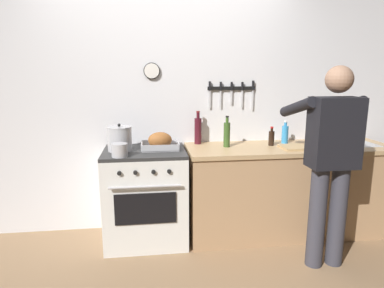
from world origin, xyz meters
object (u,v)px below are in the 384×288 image
(person_cook, at_px, (331,155))
(bottle_hot_sauce, at_px, (312,136))
(bottle_wine_red, at_px, (198,130))
(cutting_board, at_px, (300,147))
(bottle_dish_soap, at_px, (285,134))
(roasting_pan, at_px, (160,142))
(bottle_soy_sauce, at_px, (271,138))
(stove, at_px, (146,196))
(stock_pot, at_px, (120,139))
(bottle_olive_oil, at_px, (227,134))
(saucepan, at_px, (120,150))

(person_cook, distance_m, bottle_hot_sauce, 0.68)
(bottle_wine_red, distance_m, bottle_hot_sauce, 1.15)
(cutting_board, height_order, bottle_dish_soap, bottle_dish_soap)
(roasting_pan, xyz_separation_m, bottle_soy_sauce, (1.10, 0.03, 0.01))
(bottle_dish_soap, bearing_deg, person_cook, -84.05)
(roasting_pan, height_order, cutting_board, roasting_pan)
(bottle_wine_red, bearing_deg, bottle_hot_sauce, -8.87)
(stove, distance_m, cutting_board, 1.55)
(roasting_pan, bearing_deg, stock_pot, -178.42)
(bottle_hot_sauce, distance_m, bottle_olive_oil, 0.88)
(stock_pot, height_order, bottle_olive_oil, bottle_olive_oil)
(person_cook, xyz_separation_m, bottle_hot_sauce, (0.17, 0.66, 0.03))
(person_cook, bearing_deg, bottle_soy_sauce, 15.44)
(cutting_board, xyz_separation_m, bottle_olive_oil, (-0.68, 0.15, 0.12))
(roasting_pan, bearing_deg, stove, -172.99)
(roasting_pan, relative_size, bottle_dish_soap, 1.53)
(stove, distance_m, person_cook, 1.70)
(bottle_soy_sauce, bearing_deg, person_cook, -69.02)
(bottle_hot_sauce, bearing_deg, bottle_soy_sauce, 179.68)
(bottle_soy_sauce, bearing_deg, saucepan, -169.29)
(roasting_pan, xyz_separation_m, bottle_olive_oil, (0.65, 0.03, 0.06))
(stock_pot, distance_m, bottle_soy_sauce, 1.47)
(person_cook, bearing_deg, cutting_board, -2.86)
(cutting_board, xyz_separation_m, bottle_wine_red, (-0.94, 0.33, 0.13))
(stove, relative_size, person_cook, 0.54)
(bottle_dish_soap, height_order, bottle_soy_sauce, bottle_dish_soap)
(stove, distance_m, bottle_hot_sauce, 1.75)
(roasting_pan, height_order, bottle_wine_red, bottle_wine_red)
(stove, bearing_deg, cutting_board, -4.04)
(stock_pot, bearing_deg, bottle_dish_soap, 4.58)
(stock_pot, relative_size, cutting_board, 0.70)
(stove, xyz_separation_m, saucepan, (-0.21, -0.22, 0.51))
(stove, distance_m, bottle_olive_oil, 0.98)
(person_cook, xyz_separation_m, bottle_soy_sauce, (-0.25, 0.66, 0.03))
(bottle_soy_sauce, xyz_separation_m, bottle_olive_oil, (-0.45, -0.01, 0.05))
(bottle_dish_soap, xyz_separation_m, bottle_hot_sauce, (0.25, -0.09, -0.01))
(bottle_dish_soap, bearing_deg, bottle_soy_sauce, -153.29)
(roasting_pan, bearing_deg, person_cook, -24.98)
(stove, relative_size, bottle_hot_sauce, 4.40)
(stock_pot, xyz_separation_m, cutting_board, (1.70, -0.11, -0.10))
(bottle_olive_oil, bearing_deg, person_cook, -42.82)
(saucepan, xyz_separation_m, bottle_wine_red, (0.74, 0.45, 0.08))
(bottle_soy_sauce, bearing_deg, bottle_wine_red, 166.17)
(person_cook, distance_m, stock_pot, 1.83)
(stove, relative_size, bottle_wine_red, 2.71)
(saucepan, xyz_separation_m, bottle_soy_sauce, (1.45, 0.27, 0.02))
(person_cook, bearing_deg, bottle_olive_oil, 41.64)
(bottle_wine_red, bearing_deg, stove, -157.27)
(cutting_board, bearing_deg, stove, 175.96)
(bottle_wine_red, distance_m, bottle_olive_oil, 0.31)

